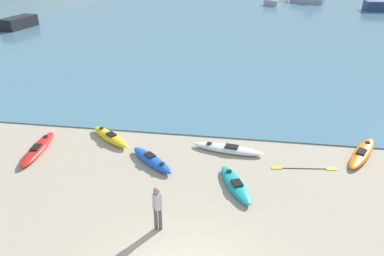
{
  "coord_description": "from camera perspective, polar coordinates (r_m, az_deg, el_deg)",
  "views": [
    {
      "loc": [
        1.28,
        -7.23,
        8.77
      ],
      "look_at": [
        -1.21,
        9.19,
        0.5
      ],
      "focal_mm": 35.0,
      "sensor_mm": 36.0,
      "label": 1
    }
  ],
  "objects": [
    {
      "name": "moored_boat_0",
      "position": [
        47.78,
        -24.88,
        14.38
      ],
      "size": [
        2.55,
        4.56,
        1.23
      ],
      "color": "black",
      "rests_on": "bay_water"
    },
    {
      "name": "bay_water",
      "position": [
        52.27,
        7.41,
        16.64
      ],
      "size": [
        160.0,
        70.0,
        0.06
      ],
      "primitive_type": "cube",
      "color": "teal",
      "rests_on": "ground_plane"
    },
    {
      "name": "person_near_foreground",
      "position": [
        12.65,
        -5.3,
        -11.75
      ],
      "size": [
        0.34,
        0.3,
        1.69
      ],
      "color": "#4C4C4C",
      "rests_on": "ground_plane"
    },
    {
      "name": "kayak_on_sand_3",
      "position": [
        18.85,
        -22.42,
        -2.91
      ],
      "size": [
        0.97,
        3.39,
        0.36
      ],
      "color": "red",
      "rests_on": "ground_plane"
    },
    {
      "name": "kayak_on_sand_1",
      "position": [
        16.63,
        -6.14,
        -4.84
      ],
      "size": [
        2.5,
        2.32,
        0.39
      ],
      "color": "blue",
      "rests_on": "ground_plane"
    },
    {
      "name": "kayak_on_sand_4",
      "position": [
        15.11,
        6.65,
        -8.53
      ],
      "size": [
        1.74,
        2.79,
        0.34
      ],
      "color": "teal",
      "rests_on": "ground_plane"
    },
    {
      "name": "kayak_on_sand_2",
      "position": [
        18.8,
        24.49,
        -3.47
      ],
      "size": [
        2.19,
        3.33,
        0.32
      ],
      "color": "orange",
      "rests_on": "ground_plane"
    },
    {
      "name": "moored_boat_4",
      "position": [
        63.77,
        12.77,
        18.47
      ],
      "size": [
        4.08,
        6.29,
        1.42
      ],
      "color": "#B2B2B7",
      "rests_on": "bay_water"
    },
    {
      "name": "kayak_on_sand_5",
      "position": [
        18.86,
        -12.39,
        -1.3
      ],
      "size": [
        2.65,
        2.3,
        0.4
      ],
      "color": "yellow",
      "rests_on": "ground_plane"
    },
    {
      "name": "kayak_on_sand_0",
      "position": [
        17.52,
        5.52,
        -3.18
      ],
      "size": [
        3.38,
        1.23,
        0.32
      ],
      "color": "white",
      "rests_on": "ground_plane"
    },
    {
      "name": "moored_boat_2",
      "position": [
        61.54,
        26.97,
        16.26
      ],
      "size": [
        4.81,
        2.51,
        1.34
      ],
      "color": "navy",
      "rests_on": "bay_water"
    },
    {
      "name": "loose_paddle",
      "position": [
        16.93,
        16.69,
        -5.93
      ],
      "size": [
        2.78,
        0.5,
        0.03
      ],
      "color": "black",
      "rests_on": "ground_plane"
    }
  ]
}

